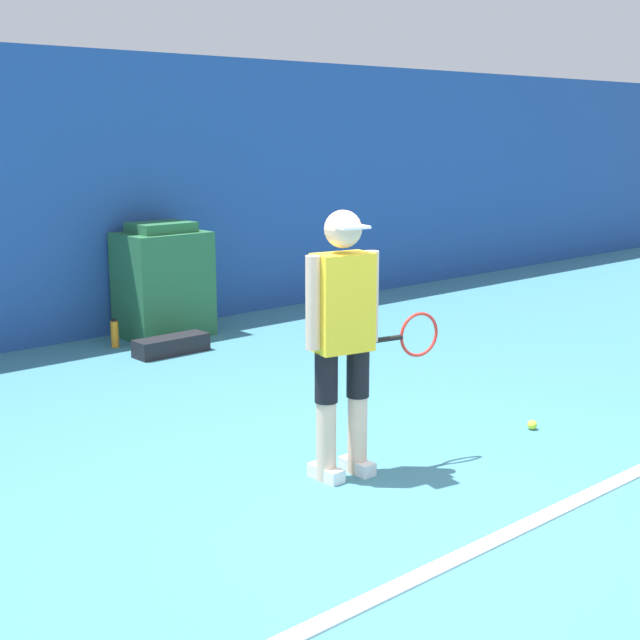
# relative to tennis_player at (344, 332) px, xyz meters

# --- Properties ---
(ground_plane) EXTENTS (24.00, 24.00, 0.00)m
(ground_plane) POSITION_rel_tennis_player_xyz_m (-0.15, -0.63, -0.90)
(ground_plane) COLOR teal
(back_wall) EXTENTS (24.00, 0.10, 2.83)m
(back_wall) POSITION_rel_tennis_player_xyz_m (-0.15, 4.39, 0.52)
(back_wall) COLOR #234C99
(back_wall) RESTS_ON ground_plane
(court_baseline) EXTENTS (21.60, 0.10, 0.01)m
(court_baseline) POSITION_rel_tennis_player_xyz_m (-0.15, -1.17, -0.89)
(court_baseline) COLOR white
(court_baseline) RESTS_ON ground_plane
(tennis_player) EXTENTS (0.92, 0.32, 1.62)m
(tennis_player) POSITION_rel_tennis_player_xyz_m (0.00, 0.00, 0.00)
(tennis_player) COLOR beige
(tennis_player) RESTS_ON ground_plane
(tennis_ball) EXTENTS (0.07, 0.07, 0.07)m
(tennis_ball) POSITION_rel_tennis_player_xyz_m (1.57, -0.26, -0.86)
(tennis_ball) COLOR #D1E533
(tennis_ball) RESTS_ON ground_plane
(covered_chair) EXTENTS (0.85, 0.64, 1.16)m
(covered_chair) POSITION_rel_tennis_player_xyz_m (1.20, 3.97, -0.34)
(covered_chair) COLOR #28663D
(covered_chair) RESTS_ON ground_plane
(equipment_bag) EXTENTS (0.72, 0.24, 0.17)m
(equipment_bag) POSITION_rel_tennis_player_xyz_m (0.83, 3.27, -0.81)
(equipment_bag) COLOR black
(equipment_bag) RESTS_ON ground_plane
(water_bottle) EXTENTS (0.08, 0.08, 0.28)m
(water_bottle) POSITION_rel_tennis_player_xyz_m (0.56, 3.86, -0.76)
(water_bottle) COLOR orange
(water_bottle) RESTS_ON ground_plane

